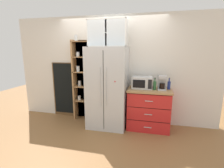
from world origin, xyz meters
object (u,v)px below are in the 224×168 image
(microwave, at_px, (142,83))
(bottle_cobalt, at_px, (169,84))
(refrigerator, at_px, (108,88))
(coffee_maker, at_px, (162,83))
(mug_red, at_px, (150,87))
(bottle_green, at_px, (155,85))
(chalkboard_menu, at_px, (64,89))
(mug_navy, at_px, (150,88))

(microwave, relative_size, bottle_cobalt, 1.72)
(refrigerator, bearing_deg, coffee_maker, 3.54)
(coffee_maker, relative_size, mug_red, 2.71)
(coffee_maker, bearing_deg, mug_red, -179.53)
(bottle_green, relative_size, chalkboard_menu, 0.18)
(bottle_green, bearing_deg, mug_navy, -179.06)
(mug_red, bearing_deg, mug_navy, -90.40)
(bottle_green, bearing_deg, refrigerator, -179.21)
(mug_red, bearing_deg, bottle_green, -28.92)
(bottle_green, height_order, chalkboard_menu, chalkboard_menu)
(coffee_maker, height_order, bottle_cobalt, coffee_maker)
(mug_navy, distance_m, bottle_cobalt, 0.43)
(mug_red, relative_size, chalkboard_menu, 0.08)
(refrigerator, bearing_deg, mug_red, 4.38)
(refrigerator, height_order, mug_navy, refrigerator)
(refrigerator, xyz_separation_m, microwave, (0.76, 0.12, 0.13))
(mug_red, bearing_deg, chalkboard_menu, 173.55)
(mug_navy, xyz_separation_m, chalkboard_menu, (-2.22, 0.31, -0.24))
(bottle_green, bearing_deg, chalkboard_menu, 172.45)
(bottle_cobalt, relative_size, bottle_green, 0.97)
(coffee_maker, bearing_deg, mug_navy, -166.64)
(refrigerator, distance_m, coffee_maker, 1.20)
(refrigerator, bearing_deg, chalkboard_menu, 166.01)
(bottle_green, bearing_deg, microwave, 159.50)
(microwave, height_order, bottle_green, bottle_green)
(mug_red, bearing_deg, microwave, 165.22)
(refrigerator, height_order, chalkboard_menu, refrigerator)
(refrigerator, xyz_separation_m, mug_navy, (0.93, 0.01, 0.05))
(refrigerator, bearing_deg, bottle_green, 0.79)
(coffee_maker, xyz_separation_m, bottle_green, (-0.15, -0.06, -0.04))
(coffee_maker, bearing_deg, chalkboard_menu, 174.26)
(coffee_maker, height_order, mug_navy, coffee_maker)
(coffee_maker, distance_m, bottle_green, 0.17)
(mug_navy, bearing_deg, mug_red, 89.60)
(microwave, bearing_deg, chalkboard_menu, 174.25)
(refrigerator, bearing_deg, mug_navy, 0.77)
(bottle_cobalt, bearing_deg, mug_navy, -162.82)
(mug_navy, bearing_deg, microwave, 148.36)
(mug_navy, distance_m, bottle_green, 0.12)
(coffee_maker, relative_size, mug_navy, 2.53)
(bottle_green, bearing_deg, mug_red, 151.08)
(mug_navy, xyz_separation_m, bottle_green, (0.10, 0.00, 0.07))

